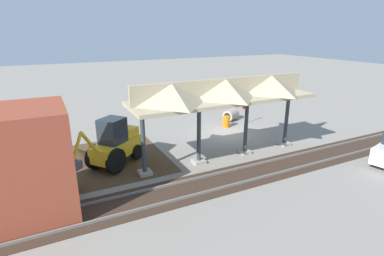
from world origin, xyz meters
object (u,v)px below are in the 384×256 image
object	(u,v)px
concrete_pipe	(231,115)
brick_utility_building	(23,164)
backhoe	(114,144)
traffic_barrel	(226,122)
stop_sign	(245,107)

from	to	relation	value
concrete_pipe	brick_utility_building	world-z (taller)	brick_utility_building
concrete_pipe	backhoe	bearing A→B (deg)	22.75
backhoe	brick_utility_building	xyz separation A→B (m)	(4.32, 3.35, 1.05)
backhoe	traffic_barrel	size ratio (longest dim) A/B	5.30
brick_utility_building	traffic_barrel	world-z (taller)	brick_utility_building
backhoe	concrete_pipe	bearing A→B (deg)	-157.25
stop_sign	brick_utility_building	world-z (taller)	brick_utility_building
backhoe	traffic_barrel	world-z (taller)	backhoe
backhoe	brick_utility_building	world-z (taller)	brick_utility_building
stop_sign	concrete_pipe	bearing A→B (deg)	-76.49
stop_sign	backhoe	size ratio (longest dim) A/B	0.44
stop_sign	concrete_pipe	world-z (taller)	stop_sign
brick_utility_building	traffic_barrel	bearing A→B (deg)	-154.97
brick_utility_building	backhoe	bearing A→B (deg)	-142.26
backhoe	traffic_barrel	xyz separation A→B (m)	(-9.67, -3.18, -0.81)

